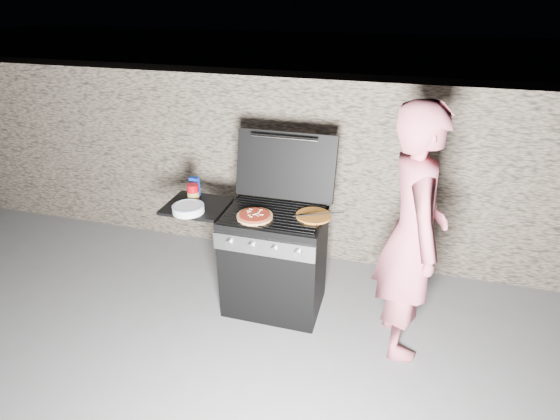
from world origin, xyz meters
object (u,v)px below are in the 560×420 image
(sauce_jar, at_px, (193,193))
(person, at_px, (412,236))
(gas_grill, at_px, (246,257))
(pizza_topped, at_px, (255,216))

(sauce_jar, xyz_separation_m, person, (1.77, -0.21, -0.02))
(gas_grill, relative_size, pizza_topped, 4.74)
(gas_grill, xyz_separation_m, person, (1.30, -0.15, 0.50))
(pizza_topped, xyz_separation_m, person, (1.18, -0.04, 0.03))
(gas_grill, bearing_deg, pizza_topped, -39.70)
(pizza_topped, height_order, person, person)
(sauce_jar, bearing_deg, person, -6.65)
(pizza_topped, xyz_separation_m, sauce_jar, (-0.60, 0.16, 0.05))
(gas_grill, bearing_deg, person, -6.43)
(gas_grill, height_order, pizza_topped, pizza_topped)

